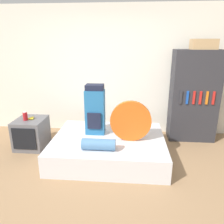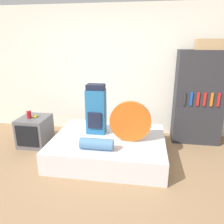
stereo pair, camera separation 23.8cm
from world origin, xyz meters
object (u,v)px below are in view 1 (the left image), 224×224
Objects in this scene: sleeping_roll at (99,144)px; television at (31,133)px; backpack at (95,110)px; canister at (25,116)px; tent_bag at (131,121)px; bookshelf at (194,96)px; cardboard_box at (204,44)px.

television reaches higher than sleeping_roll.
backpack is 1.28m from canister.
tent_bag is 0.38× the size of bookshelf.
sleeping_roll is at bearing -77.01° from backpack.
bookshelf reaches higher than tent_bag.
cardboard_box is (1.27, 0.92, 1.17)m from tent_bag.
sleeping_roll is 1.57m from canister.
television is 1.35× the size of cardboard_box.
cardboard_box is at bearing -37.25° from bookshelf.
backpack is 0.66m from tent_bag.
tent_bag reaches higher than sleeping_roll.
bookshelf is at bearing 12.50° from canister.
tent_bag is at bearing -144.10° from cardboard_box.
canister is at bearing 178.83° from backpack.
sleeping_roll is at bearing -26.97° from television.
bookshelf is (1.68, 1.34, 0.44)m from sleeping_roll.
backpack is at bearing -160.29° from cardboard_box.
tent_bag is 1.51× the size of cardboard_box.
television is 3.17m from bookshelf.
backpack reaches higher than sleeping_roll.
cardboard_box is (3.10, 0.60, 1.58)m from television.
television is 0.35m from canister.
sleeping_roll is 0.28× the size of bookshelf.
bookshelf is at bearing 21.34° from backpack.
backpack is at bearing -3.27° from television.
tent_bag is 1.32× the size of sleeping_roll.
sleeping_roll is 1.14× the size of cardboard_box.
cardboard_box reaches higher than television.
canister is at bearing -168.41° from cardboard_box.
canister is (-0.05, -0.04, 0.35)m from television.
tent_bag reaches higher than television.
bookshelf is at bearing 11.92° from television.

